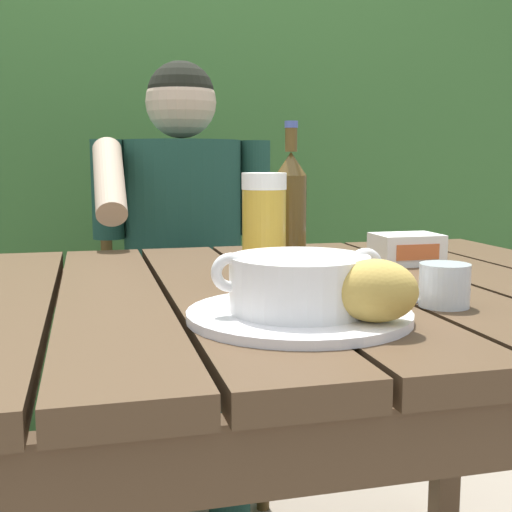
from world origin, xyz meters
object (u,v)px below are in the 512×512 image
object	(u,v)px
soup_bowl	(299,282)
butter_tub	(406,249)
beer_glass	(264,228)
water_glass_small	(444,285)
chair_near_diner	(177,326)
bread_roll	(375,291)
person_eating	(184,253)
beer_bottle	(291,211)
table_knife	(396,301)
serving_plate	(299,315)

from	to	relation	value
soup_bowl	butter_tub	size ratio (longest dim) A/B	1.82
beer_glass	water_glass_small	xyz separation A→B (m)	(0.20, -0.23, -0.06)
soup_bowl	water_glass_small	distance (m)	0.22
soup_bowl	water_glass_small	xyz separation A→B (m)	(0.22, 0.02, -0.02)
chair_near_diner	bread_roll	distance (m)	1.31
bread_roll	water_glass_small	bearing A→B (deg)	34.42
person_eating	beer_glass	distance (m)	0.74
beer_bottle	table_knife	bearing A→B (deg)	-75.25
serving_plate	soup_bowl	world-z (taller)	soup_bowl
person_eating	serving_plate	xyz separation A→B (m)	(0.01, -0.98, 0.05)
beer_bottle	water_glass_small	world-z (taller)	beer_bottle
beer_glass	table_knife	distance (m)	0.26
chair_near_diner	person_eating	world-z (taller)	person_eating
beer_bottle	butter_tub	bearing A→B (deg)	12.23
chair_near_diner	table_knife	distance (m)	1.18
bread_roll	beer_glass	bearing A→B (deg)	98.20
beer_glass	table_knife	bearing A→B (deg)	-54.59
person_eating	soup_bowl	world-z (taller)	person_eating
butter_tub	table_knife	world-z (taller)	butter_tub
chair_near_diner	serving_plate	distance (m)	1.22
serving_plate	bread_roll	world-z (taller)	bread_roll
soup_bowl	chair_near_diner	bearing A→B (deg)	90.39
beer_glass	table_knife	xyz separation A→B (m)	(0.14, -0.20, -0.09)
chair_near_diner	table_knife	size ratio (longest dim) A/B	5.95
beer_glass	water_glass_small	bearing A→B (deg)	-49.07
serving_plate	butter_tub	world-z (taller)	butter_tub
beer_bottle	table_knife	distance (m)	0.31
chair_near_diner	serving_plate	size ratio (longest dim) A/B	3.39
bread_roll	beer_glass	distance (m)	0.34
beer_glass	beer_bottle	distance (m)	0.11
soup_bowl	beer_bottle	xyz separation A→B (m)	(0.09, 0.33, 0.06)
serving_plate	bread_roll	distance (m)	0.12
person_eating	beer_bottle	bearing A→B (deg)	-81.09
person_eating	bread_roll	bearing A→B (deg)	-85.67
beer_bottle	butter_tub	distance (m)	0.28
water_glass_small	butter_tub	world-z (taller)	water_glass_small
chair_near_diner	butter_tub	xyz separation A→B (m)	(0.36, -0.79, 0.33)
soup_bowl	beer_glass	world-z (taller)	beer_glass
water_glass_small	bread_roll	bearing A→B (deg)	-145.58
chair_near_diner	bread_roll	xyz separation A→B (m)	(0.08, -1.26, 0.35)
person_eating	table_knife	xyz separation A→B (m)	(0.17, -0.92, 0.05)
bread_roll	beer_bottle	size ratio (longest dim) A/B	0.46
soup_bowl	beer_glass	bearing A→B (deg)	85.34
person_eating	table_knife	size ratio (longest dim) A/B	7.44
beer_bottle	serving_plate	bearing A→B (deg)	-105.21
soup_bowl	table_knife	bearing A→B (deg)	18.51
serving_plate	person_eating	bearing A→B (deg)	90.63
bread_roll	water_glass_small	world-z (taller)	bread_roll
butter_tub	table_knife	bearing A→B (deg)	-118.87
bread_roll	water_glass_small	xyz separation A→B (m)	(0.15, 0.10, -0.02)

